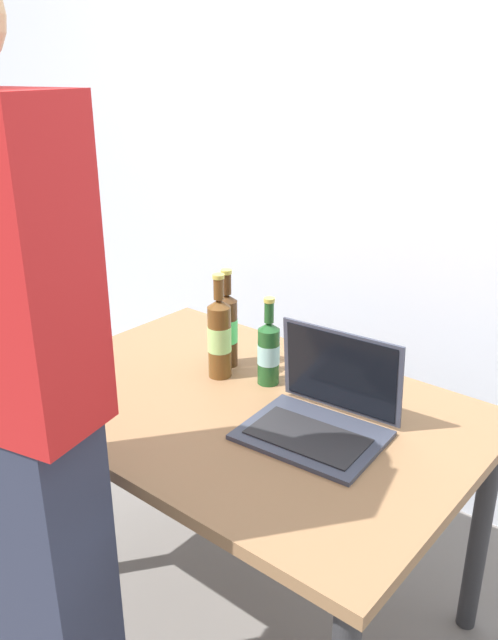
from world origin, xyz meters
name	(u,v)px	position (x,y,z in m)	size (l,w,h in m)	color
ground_plane	(242,602)	(0.00, 0.00, 0.00)	(8.00, 8.00, 0.00)	slate
desk	(241,429)	(0.00, 0.00, 0.63)	(1.27, 0.86, 0.71)	olive
laptop	(322,411)	(0.25, 0.03, 0.77)	(0.36, 0.31, 0.24)	#383D4C
beer_bottle_green	(227,328)	(-0.18, 0.16, 0.84)	(0.06, 0.06, 0.31)	#472B14
beer_bottle_amber	(269,351)	(-0.01, 0.14, 0.82)	(0.06, 0.06, 0.26)	#1E5123
beer_bottle_dark	(219,336)	(-0.15, 0.09, 0.84)	(0.07, 0.07, 0.31)	brown
person_figure	(3,421)	(-0.07, -0.64, 0.92)	(0.45, 0.33, 1.78)	#2D3347
back_wall	(413,150)	(0.00, 0.92, 1.30)	(6.00, 0.10, 2.60)	silver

